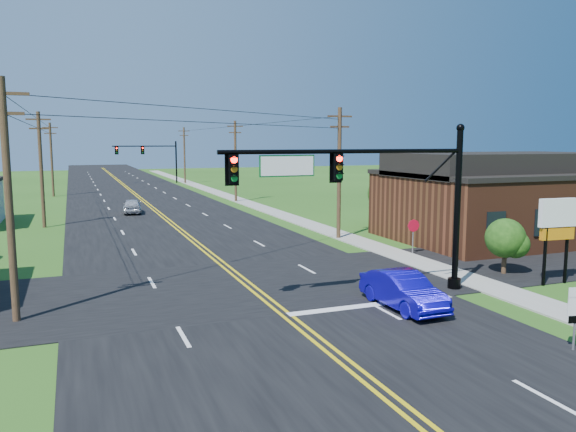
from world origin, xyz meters
name	(u,v)px	position (x,y,z in m)	size (l,w,h in m)	color
ground	(373,391)	(0.00, 0.00, 0.00)	(260.00, 260.00, 0.00)	#244C15
road_main	(145,203)	(0.00, 50.00, 0.02)	(16.00, 220.00, 0.04)	black
road_cross	(245,285)	(0.00, 12.00, 0.02)	(70.00, 10.00, 0.04)	black
sidewalk	(265,209)	(10.50, 40.00, 0.04)	(2.00, 160.00, 0.08)	gray
signal_mast_main	(370,188)	(4.34, 8.00, 4.75)	(11.30, 0.60, 7.48)	black
signal_mast_far	(149,155)	(4.44, 80.00, 4.55)	(10.98, 0.60, 7.48)	black
brick_building	(498,205)	(20.00, 18.00, 2.35)	(14.20, 11.20, 4.70)	#552918
utility_pole_left_a	(9,196)	(-9.50, 10.00, 4.72)	(1.80, 0.28, 9.00)	#3A291A
utility_pole_left_b	(41,167)	(-9.50, 35.00, 4.72)	(1.80, 0.28, 9.00)	#3A291A
utility_pole_left_c	(52,158)	(-9.50, 62.00, 4.72)	(1.80, 0.28, 9.00)	#3A291A
utility_pole_right_a	(339,171)	(9.80, 22.00, 4.72)	(1.80, 0.28, 9.00)	#3A291A
utility_pole_right_b	(235,160)	(9.80, 48.00, 4.72)	(1.80, 0.28, 9.00)	#3A291A
utility_pole_right_c	(184,154)	(9.80, 78.00, 4.72)	(1.80, 0.28, 9.00)	#3A291A
tree_right_back	(387,194)	(16.00, 26.00, 2.60)	(3.00, 3.00, 4.10)	#3A291A
shrub_corner	(505,238)	(13.00, 9.50, 1.85)	(2.00, 2.00, 2.86)	#3A291A
blue_car	(403,291)	(4.90, 6.20, 0.73)	(1.55, 4.44, 1.46)	#0D07A1
distant_car	(132,206)	(-2.17, 41.30, 0.70)	(1.65, 4.10, 1.40)	silver
route_sign	(576,308)	(7.50, 0.23, 1.42)	(0.60, 0.20, 2.44)	slate
stop_sign	(413,229)	(11.49, 15.41, 1.53)	(0.76, 0.12, 2.13)	slate
pylon_sign	(558,222)	(13.73, 6.99, 2.98)	(2.00, 0.44, 4.08)	black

